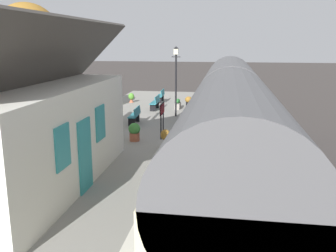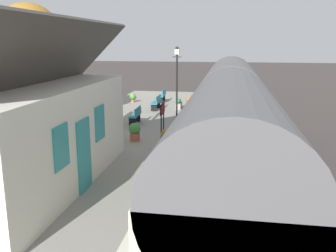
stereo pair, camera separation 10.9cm
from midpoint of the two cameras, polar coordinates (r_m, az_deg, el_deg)
The scene contains 19 objects.
ground_plane at distance 16.26m, azimuth 6.27°, elevation -5.79°, with size 160.00×160.00×0.00m, color #383330.
platform at distance 16.84m, azimuth -8.02°, elevation -3.49°, with size 32.00×6.33×0.95m, color gray.
platform_edge_coping at distance 16.08m, azimuth 2.15°, elevation -2.37°, with size 32.00×0.36×0.02m, color beige.
rail_near at distance 16.25m, azimuth 12.01°, elevation -5.76°, with size 52.00×0.08×0.14m, color gray.
rail_far at distance 16.23m, azimuth 6.91°, elevation -5.58°, with size 52.00×0.08×0.14m, color gray.
train at distance 13.85m, azimuth 9.76°, elevation 0.31°, with size 18.42×2.73×4.32m.
station_building at distance 11.65m, azimuth -20.50°, elevation -0.79°, with size 8.38×3.76×6.19m.
bench_platform_end at distance 19.48m, azimuth -4.79°, elevation 1.71°, with size 1.42×0.48×0.88m.
bench_mid_platform at distance 23.46m, azimuth -1.63°, elevation 3.67°, with size 1.40×0.44×0.88m.
bench_near_building at distance 26.45m, azimuth -0.76°, elevation 4.73°, with size 1.41×0.47×0.88m.
planter_under_sign at distance 16.16m, azimuth -4.94°, elevation -0.82°, with size 0.52×0.52×0.82m.
planter_by_door at distance 24.37m, azimuth 3.48°, elevation 3.82°, with size 0.46×0.46×0.71m.
planter_edge_far at distance 26.40m, azimuth -5.34°, elevation 4.38°, with size 0.42×0.42×0.67m.
planter_bench_left at distance 15.20m, azimuth -0.19°, elevation -1.81°, with size 0.40×0.40×0.73m.
planter_corner_building at distance 23.91m, azimuth 1.81°, elevation 3.41°, with size 0.90×0.32×0.63m.
planter_bench_right at distance 20.61m, azimuth -9.95°, elevation 2.33°, with size 0.59×0.59×0.97m.
lamp_post_platform at distance 21.11m, azimuth 1.53°, elevation 8.83°, with size 0.32×0.50×3.96m.
station_sign_board at distance 16.44m, azimuth -0.67°, elevation 2.20°, with size 0.96×0.06×1.57m.
tree_distant at distance 20.98m, azimuth -20.34°, elevation 11.28°, with size 3.76×3.82×7.12m.
Camera 2 is at (-15.38, -0.81, 5.20)m, focal length 39.75 mm.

